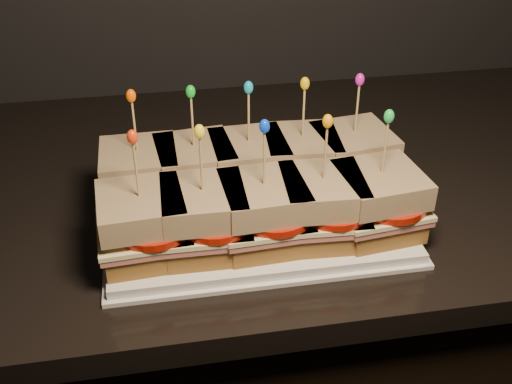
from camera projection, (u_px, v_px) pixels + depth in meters
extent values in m
cube|color=black|center=(25.00, 204.00, 0.92)|extent=(2.73, 0.66, 0.04)
cube|color=white|center=(256.00, 222.00, 0.84)|extent=(0.38, 0.23, 0.02)
cube|color=white|center=(256.00, 225.00, 0.84)|extent=(0.39, 0.25, 0.01)
cube|color=brown|center=(143.00, 196.00, 0.85)|extent=(0.09, 0.09, 0.03)
cube|color=#C5685F|center=(141.00, 185.00, 0.84)|extent=(0.10, 0.10, 0.01)
cube|color=#FFF8B0|center=(141.00, 180.00, 0.84)|extent=(0.11, 0.10, 0.01)
cylinder|color=#B0190A|center=(150.00, 177.00, 0.83)|extent=(0.09, 0.09, 0.01)
cube|color=#512B10|center=(139.00, 161.00, 0.82)|extent=(0.10, 0.10, 0.03)
cylinder|color=tan|center=(135.00, 129.00, 0.80)|extent=(0.00, 0.00, 0.09)
ellipsoid|color=#FC5400|center=(131.00, 96.00, 0.77)|extent=(0.01, 0.01, 0.02)
cube|color=brown|center=(196.00, 191.00, 0.86)|extent=(0.10, 0.10, 0.03)
cube|color=#C5685F|center=(196.00, 180.00, 0.85)|extent=(0.11, 0.11, 0.01)
cube|color=#FFF8B0|center=(196.00, 175.00, 0.85)|extent=(0.11, 0.11, 0.01)
cylinder|color=#B0190A|center=(205.00, 172.00, 0.84)|extent=(0.09, 0.09, 0.01)
cube|color=#512B10|center=(194.00, 157.00, 0.83)|extent=(0.10, 0.10, 0.03)
cylinder|color=tan|center=(193.00, 125.00, 0.81)|extent=(0.00, 0.00, 0.09)
ellipsoid|color=green|center=(191.00, 92.00, 0.78)|extent=(0.01, 0.01, 0.02)
cube|color=brown|center=(249.00, 186.00, 0.87)|extent=(0.10, 0.10, 0.03)
cube|color=#C5685F|center=(249.00, 175.00, 0.86)|extent=(0.11, 0.10, 0.01)
cube|color=#FFF8B0|center=(249.00, 170.00, 0.86)|extent=(0.11, 0.11, 0.01)
cylinder|color=#B0190A|center=(259.00, 167.00, 0.85)|extent=(0.09, 0.09, 0.01)
cube|color=#512B10|center=(249.00, 152.00, 0.84)|extent=(0.10, 0.10, 0.03)
cylinder|color=tan|center=(249.00, 120.00, 0.82)|extent=(0.00, 0.00, 0.09)
ellipsoid|color=#1292B3|center=(248.00, 87.00, 0.79)|extent=(0.01, 0.01, 0.02)
cube|color=brown|center=(301.00, 181.00, 0.88)|extent=(0.10, 0.10, 0.03)
cube|color=#C5685F|center=(301.00, 170.00, 0.87)|extent=(0.11, 0.11, 0.01)
cube|color=#FFF8B0|center=(301.00, 166.00, 0.87)|extent=(0.11, 0.11, 0.01)
cylinder|color=#B0190A|center=(311.00, 162.00, 0.86)|extent=(0.09, 0.09, 0.01)
cube|color=#512B10|center=(302.00, 147.00, 0.85)|extent=(0.10, 0.10, 0.03)
cylinder|color=tan|center=(303.00, 116.00, 0.83)|extent=(0.00, 0.00, 0.09)
ellipsoid|color=#E6AE09|center=(305.00, 83.00, 0.80)|extent=(0.01, 0.01, 0.02)
cube|color=brown|center=(351.00, 176.00, 0.89)|extent=(0.11, 0.11, 0.03)
cube|color=#C5685F|center=(352.00, 166.00, 0.88)|extent=(0.12, 0.11, 0.01)
cube|color=#FFF8B0|center=(352.00, 161.00, 0.88)|extent=(0.12, 0.12, 0.01)
cylinder|color=#B0190A|center=(362.00, 158.00, 0.87)|extent=(0.09, 0.09, 0.01)
cube|color=#512B10|center=(354.00, 143.00, 0.86)|extent=(0.11, 0.11, 0.03)
cylinder|color=tan|center=(357.00, 112.00, 0.84)|extent=(0.00, 0.00, 0.09)
ellipsoid|color=#CB15A0|center=(360.00, 80.00, 0.81)|extent=(0.01, 0.01, 0.02)
cube|color=brown|center=(145.00, 244.00, 0.76)|extent=(0.10, 0.10, 0.03)
cube|color=#C5685F|center=(144.00, 233.00, 0.75)|extent=(0.11, 0.11, 0.01)
cube|color=#FFF8B0|center=(143.00, 228.00, 0.75)|extent=(0.11, 0.11, 0.01)
cylinder|color=#B0190A|center=(153.00, 225.00, 0.74)|extent=(0.09, 0.09, 0.01)
cube|color=#512B10|center=(141.00, 208.00, 0.73)|extent=(0.10, 0.10, 0.03)
cylinder|color=tan|center=(137.00, 173.00, 0.71)|extent=(0.00, 0.00, 0.09)
ellipsoid|color=red|center=(132.00, 137.00, 0.68)|extent=(0.01, 0.01, 0.02)
cube|color=brown|center=(205.00, 238.00, 0.77)|extent=(0.10, 0.10, 0.03)
cube|color=#C5685F|center=(204.00, 226.00, 0.76)|extent=(0.11, 0.10, 0.01)
cube|color=#FFF8B0|center=(204.00, 222.00, 0.76)|extent=(0.11, 0.10, 0.01)
cylinder|color=#B0190A|center=(215.00, 218.00, 0.75)|extent=(0.09, 0.09, 0.01)
cube|color=#512B10|center=(203.00, 202.00, 0.74)|extent=(0.10, 0.10, 0.03)
cylinder|color=tan|center=(201.00, 167.00, 0.72)|extent=(0.00, 0.00, 0.09)
ellipsoid|color=yellow|center=(199.00, 132.00, 0.69)|extent=(0.01, 0.01, 0.02)
cube|color=brown|center=(264.00, 232.00, 0.78)|extent=(0.10, 0.10, 0.03)
cube|color=#C5685F|center=(264.00, 220.00, 0.77)|extent=(0.11, 0.11, 0.01)
cube|color=#FFF8B0|center=(264.00, 216.00, 0.77)|extent=(0.11, 0.11, 0.01)
cylinder|color=#B0190A|center=(275.00, 212.00, 0.76)|extent=(0.09, 0.09, 0.01)
cube|color=#512B10|center=(264.00, 196.00, 0.75)|extent=(0.10, 0.10, 0.03)
cylinder|color=tan|center=(264.00, 162.00, 0.73)|extent=(0.00, 0.00, 0.09)
ellipsoid|color=#0A3BDF|center=(264.00, 126.00, 0.70)|extent=(0.01, 0.01, 0.02)
cube|color=brown|center=(321.00, 226.00, 0.79)|extent=(0.10, 0.10, 0.03)
cube|color=#C5685F|center=(321.00, 215.00, 0.78)|extent=(0.11, 0.11, 0.01)
cube|color=#FFF8B0|center=(322.00, 210.00, 0.78)|extent=(0.11, 0.11, 0.01)
cylinder|color=#B0190A|center=(333.00, 206.00, 0.77)|extent=(0.09, 0.09, 0.01)
cube|color=#512B10|center=(323.00, 190.00, 0.76)|extent=(0.10, 0.10, 0.03)
cylinder|color=tan|center=(325.00, 156.00, 0.74)|extent=(0.00, 0.00, 0.09)
ellipsoid|color=orange|center=(328.00, 121.00, 0.71)|extent=(0.01, 0.01, 0.02)
cube|color=brown|center=(376.00, 220.00, 0.80)|extent=(0.10, 0.10, 0.03)
cube|color=#C5685F|center=(378.00, 209.00, 0.79)|extent=(0.11, 0.11, 0.01)
cube|color=#FFF8B0|center=(378.00, 204.00, 0.79)|extent=(0.12, 0.11, 0.01)
cylinder|color=#B0190A|center=(390.00, 201.00, 0.78)|extent=(0.09, 0.09, 0.01)
cube|color=#512B10|center=(381.00, 185.00, 0.77)|extent=(0.11, 0.11, 0.03)
cylinder|color=tan|center=(385.00, 151.00, 0.75)|extent=(0.00, 0.00, 0.09)
ellipsoid|color=green|center=(389.00, 116.00, 0.72)|extent=(0.01, 0.01, 0.02)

